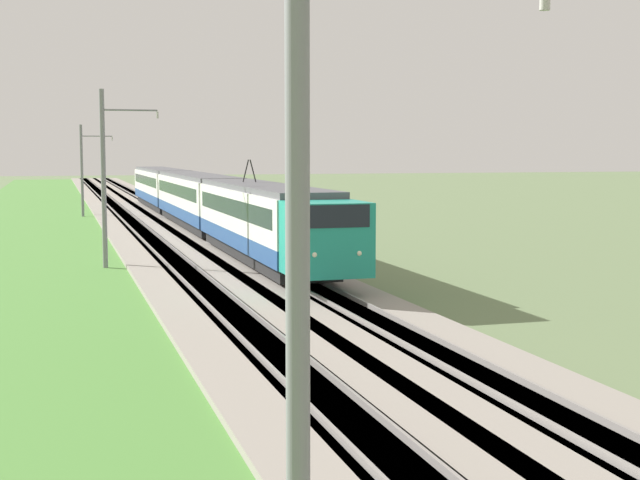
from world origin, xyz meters
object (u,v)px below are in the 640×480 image
at_px(catenary_mast_mid, 105,177).
at_px(catenary_mast_near, 305,288).
at_px(catenary_mast_far, 83,170).
at_px(passenger_train, 196,197).

bearing_deg(catenary_mast_mid, catenary_mast_near, -180.00).
distance_m(catenary_mast_near, catenary_mast_mid, 32.76).
bearing_deg(catenary_mast_far, catenary_mast_near, 180.00).
bearing_deg(catenary_mast_far, catenary_mast_mid, 179.99).
xyz_separation_m(passenger_train, catenary_mast_far, (14.25, 6.81, 1.55)).
distance_m(catenary_mast_mid, catenary_mast_far, 32.76).
bearing_deg(catenary_mast_near, passenger_train, -7.57).
relative_size(passenger_train, catenary_mast_far, 8.27).
xyz_separation_m(catenary_mast_near, catenary_mast_mid, (32.76, 0.00, 0.08)).
relative_size(passenger_train, catenary_mast_mid, 7.65).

